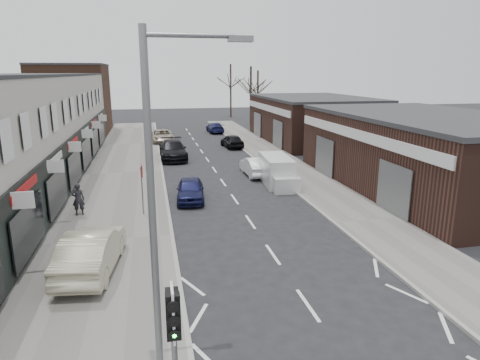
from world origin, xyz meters
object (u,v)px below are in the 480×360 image
traffic_light (173,325)px  parked_car_left_b (173,150)px  pedestrian (78,199)px  parked_car_left_a (190,189)px  warning_sign (142,175)px  parked_car_right_c (215,128)px  parked_car_right_a (255,166)px  white_van (277,171)px  parked_car_left_c (162,136)px  sedan_on_pavement (91,251)px  parked_car_right_b (232,141)px  street_lamp (160,200)px

traffic_light → parked_car_left_b: (1.58, 28.84, -1.63)m
pedestrian → parked_car_left_a: bearing=-167.9°
warning_sign → parked_car_left_b: 15.07m
traffic_light → parked_car_right_c: traffic_light is taller
pedestrian → parked_car_left_b: 15.35m
warning_sign → parked_car_right_a: warning_sign is taller
warning_sign → white_van: warning_sign is taller
warning_sign → pedestrian: 3.52m
pedestrian → parked_car_left_b: (5.59, 14.30, -0.17)m
parked_car_left_b → pedestrian: bearing=-111.7°
warning_sign → parked_car_left_c: bearing=85.8°
sedan_on_pavement → pedestrian: (-1.44, 6.80, 0.05)m
parked_car_right_b → warning_sign: bearing=60.9°
pedestrian → parked_car_left_a: (5.87, 1.80, -0.31)m
sedan_on_pavement → parked_car_left_b: size_ratio=0.88×
street_lamp → parked_car_right_a: street_lamp is taller
sedan_on_pavement → pedestrian: size_ratio=2.86×
traffic_light → parked_car_left_b: size_ratio=0.57×
parked_car_left_c → parked_car_right_c: size_ratio=1.15×
warning_sign → parked_car_right_a: (7.76, 7.59, -1.54)m
sedan_on_pavement → parked_car_left_c: 30.45m
traffic_light → parked_car_right_b: (7.60, 33.46, -1.76)m
pedestrian → parked_car_left_b: bearing=-116.3°
sedan_on_pavement → parked_car_right_a: size_ratio=1.19×
sedan_on_pavement → parked_car_right_b: sedan_on_pavement is taller
parked_car_left_a → parked_car_left_c: parked_car_left_c is taller
street_lamp → parked_car_left_a: size_ratio=2.10×
sedan_on_pavement → parked_car_left_a: (4.43, 8.60, -0.26)m
parked_car_left_a → parked_car_right_a: 7.36m
street_lamp → pedestrian: size_ratio=4.77×
pedestrian → warning_sign: bearing=165.8°
pedestrian → parked_car_right_a: 13.09m
parked_car_left_a → traffic_light: bearing=-90.7°
street_lamp → warning_sign: street_lamp is taller
warning_sign → pedestrian: (-3.25, 0.53, -1.24)m
warning_sign → parked_car_left_a: 3.83m
street_lamp → parked_car_right_a: bearing=70.7°
parked_car_left_a → parked_car_left_c: bearing=98.0°
white_van → parked_car_right_b: white_van is taller
white_van → pedestrian: bearing=-156.2°
traffic_light → parked_car_left_b: traffic_light is taller
warning_sign → white_van: 9.90m
parked_car_left_b → parked_car_right_c: bearing=68.7°
pedestrian → parked_car_right_c: (11.61, 30.00, -0.34)m
traffic_light → sedan_on_pavement: size_ratio=0.65×
warning_sign → parked_car_left_a: size_ratio=0.71×
street_lamp → parked_car_left_b: 27.94m
traffic_light → parked_car_right_a: bearing=72.0°
warning_sign → parked_car_right_a: size_ratio=0.67×
traffic_light → white_van: 20.42m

